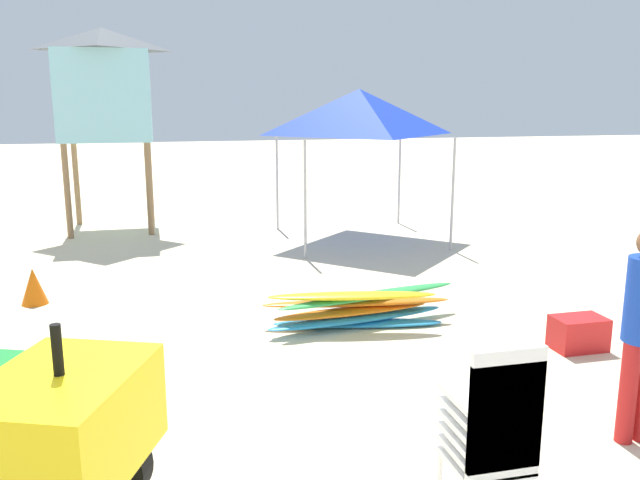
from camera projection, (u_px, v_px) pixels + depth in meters
stacked_plastic_chairs at (495, 425)px, 4.07m from camera, size 0.48×0.48×1.29m
surfboard_pile at (358, 308)px, 7.97m from camera, size 2.57×0.91×0.48m
popup_canopy at (359, 112)px, 12.53m from camera, size 2.78×2.78×2.91m
lifeguard_tower at (105, 84)px, 13.37m from camera, size 1.98×1.98×4.13m
traffic_cone_near at (34, 286)px, 8.84m from camera, size 0.35×0.35×0.50m
cooler_box at (578, 333)px, 7.26m from camera, size 0.57×0.37×0.37m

